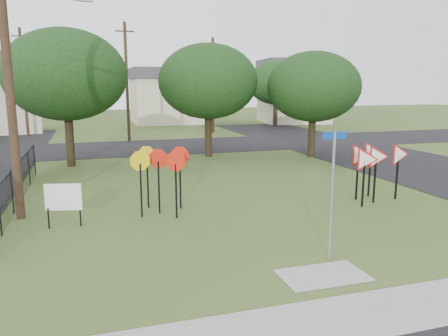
% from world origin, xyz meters
% --- Properties ---
extents(ground, '(140.00, 140.00, 0.00)m').
position_xyz_m(ground, '(0.00, 0.00, 0.00)').
color(ground, '#344E1D').
extents(sidewalk, '(30.00, 1.60, 0.02)m').
position_xyz_m(sidewalk, '(0.00, -4.20, 0.01)').
color(sidewalk, gray).
rests_on(sidewalk, ground).
extents(street_right, '(8.00, 50.00, 0.02)m').
position_xyz_m(street_right, '(12.00, 10.00, 0.01)').
color(street_right, black).
rests_on(street_right, ground).
extents(street_far, '(60.00, 8.00, 0.02)m').
position_xyz_m(street_far, '(0.00, 20.00, 0.01)').
color(street_far, black).
rests_on(street_far, ground).
extents(curb_pad, '(2.00, 1.20, 0.02)m').
position_xyz_m(curb_pad, '(0.00, -2.40, 0.01)').
color(curb_pad, gray).
rests_on(curb_pad, ground).
extents(street_name_sign, '(0.67, 0.06, 3.24)m').
position_xyz_m(street_name_sign, '(0.63, -1.60, 1.84)').
color(street_name_sign, '#94969C').
rests_on(street_name_sign, ground).
extents(stop_sign_cluster, '(2.13, 1.90, 2.25)m').
position_xyz_m(stop_sign_cluster, '(-2.74, 3.79, 1.68)').
color(stop_sign_cluster, black).
rests_on(stop_sign_cluster, ground).
extents(yield_sign_cluster, '(2.83, 1.58, 2.23)m').
position_xyz_m(yield_sign_cluster, '(5.15, 2.98, 1.65)').
color(yield_sign_cluster, black).
rests_on(yield_sign_cluster, ground).
extents(info_board, '(1.09, 0.28, 1.39)m').
position_xyz_m(info_board, '(-5.86, 3.07, 0.93)').
color(info_board, black).
rests_on(info_board, ground).
extents(utility_pole_main, '(3.55, 0.33, 10.00)m').
position_xyz_m(utility_pole_main, '(-7.24, 4.50, 5.21)').
color(utility_pole_main, '#402C1D').
rests_on(utility_pole_main, ground).
extents(far_pole_a, '(1.40, 0.24, 9.00)m').
position_xyz_m(far_pole_a, '(-2.00, 24.00, 4.60)').
color(far_pole_a, '#402C1D').
rests_on(far_pole_a, ground).
extents(far_pole_b, '(1.40, 0.24, 8.50)m').
position_xyz_m(far_pole_b, '(6.00, 28.00, 4.35)').
color(far_pole_b, '#402C1D').
rests_on(far_pole_b, ground).
extents(far_pole_c, '(1.40, 0.24, 9.00)m').
position_xyz_m(far_pole_c, '(-10.00, 30.00, 4.60)').
color(far_pole_c, '#402C1D').
rests_on(far_pole_c, ground).
extents(fence_run, '(0.05, 11.55, 1.50)m').
position_xyz_m(fence_run, '(-7.60, 6.25, 0.78)').
color(fence_run, black).
rests_on(fence_run, ground).
extents(house_mid, '(8.40, 8.40, 6.20)m').
position_xyz_m(house_mid, '(4.00, 40.00, 3.15)').
color(house_mid, beige).
rests_on(house_mid, ground).
extents(house_right, '(8.30, 8.30, 7.20)m').
position_xyz_m(house_right, '(18.00, 36.00, 3.65)').
color(house_right, beige).
rests_on(house_right, ground).
extents(tree_near_left, '(6.40, 6.40, 7.27)m').
position_xyz_m(tree_near_left, '(-6.00, 14.00, 4.86)').
color(tree_near_left, '#2D2313').
rests_on(tree_near_left, ground).
extents(tree_near_mid, '(6.00, 6.00, 6.80)m').
position_xyz_m(tree_near_mid, '(2.00, 15.00, 4.54)').
color(tree_near_mid, '#2D2313').
rests_on(tree_near_mid, ground).
extents(tree_near_right, '(5.60, 5.60, 6.33)m').
position_xyz_m(tree_near_right, '(8.00, 13.00, 4.22)').
color(tree_near_right, '#2D2313').
rests_on(tree_near_right, ground).
extents(tree_far_right, '(6.00, 6.00, 6.80)m').
position_xyz_m(tree_far_right, '(14.00, 32.00, 4.54)').
color(tree_far_right, '#2D2313').
rests_on(tree_far_right, ground).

